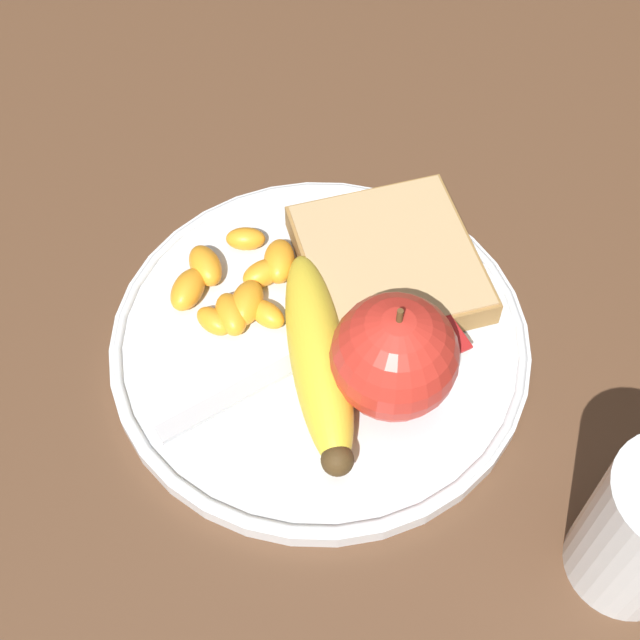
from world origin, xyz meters
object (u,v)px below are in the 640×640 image
apple (394,357)px  fork (309,355)px  jam_packet (432,342)px  banana (319,359)px  bread_slice (389,263)px  plate (320,341)px

apple → fork: 0.07m
apple → fork: apple is taller
apple → jam_packet: apple is taller
banana → bread_slice: banana is taller
plate → fork: bearing=-53.1°
plate → jam_packet: 0.07m
banana → jam_packet: (0.02, 0.07, -0.01)m
apple → jam_packet: size_ratio=2.16×
bread_slice → jam_packet: same height
bread_slice → apple: bearing=-28.1°
jam_packet → banana: bearing=-103.6°
apple → fork: size_ratio=0.48×
plate → apple: apple is taller
jam_packet → plate: bearing=-124.9°
plate → banana: banana is taller
apple → bread_slice: 0.09m
fork → jam_packet: size_ratio=4.55×
apple → banana: (-0.03, -0.03, -0.02)m
apple → fork: (-0.04, -0.03, -0.04)m
banana → bread_slice: bearing=122.7°
jam_packet → bread_slice: bearing=175.0°
apple → banana: size_ratio=0.54×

